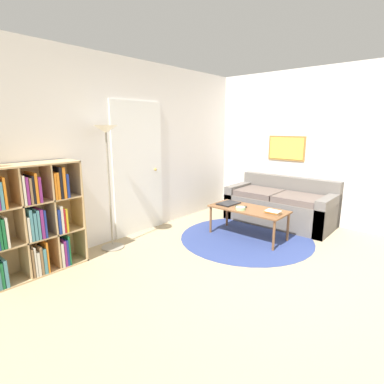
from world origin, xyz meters
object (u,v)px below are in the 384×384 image
object	(u,v)px
couch	(281,206)
coffee_table	(248,211)
floor_lamp	(107,149)
laptop	(228,203)
bookshelf	(32,220)
bowl	(240,208)

from	to	relation	value
couch	coffee_table	size ratio (longest dim) A/B	1.53
floor_lamp	laptop	bearing A→B (deg)	-27.14
coffee_table	bookshelf	bearing A→B (deg)	154.39
laptop	floor_lamp	bearing A→B (deg)	152.86
coffee_table	laptop	distance (m)	0.37
couch	laptop	bearing A→B (deg)	156.90
bookshelf	couch	xyz separation A→B (m)	(3.59, -1.29, -0.35)
laptop	bowl	world-z (taller)	bowl
coffee_table	laptop	bearing A→B (deg)	87.85
bowl	couch	bearing A→B (deg)	-5.25
bookshelf	couch	world-z (taller)	bookshelf
bookshelf	laptop	world-z (taller)	bookshelf
floor_lamp	laptop	distance (m)	2.02
floor_lamp	coffee_table	xyz separation A→B (m)	(1.60, -1.19, -0.96)
bookshelf	laptop	size ratio (longest dim) A/B	3.53
floor_lamp	coffee_table	distance (m)	2.21
floor_lamp	bowl	xyz separation A→B (m)	(1.45, -1.15, -0.89)
bookshelf	laptop	distance (m)	2.74
bookshelf	bowl	bearing A→B (deg)	-26.03
coffee_table	laptop	xyz separation A→B (m)	(0.01, 0.37, 0.05)
bookshelf	coffee_table	distance (m)	2.87
couch	coffee_table	distance (m)	1.02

